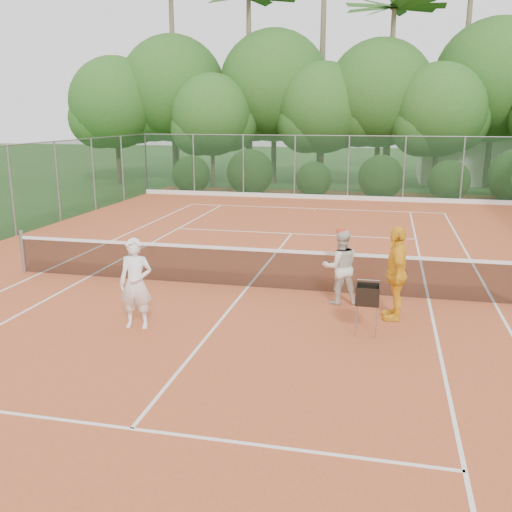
{
  "coord_description": "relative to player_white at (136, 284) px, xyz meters",
  "views": [
    {
      "loc": [
        3.05,
        -12.51,
        3.98
      ],
      "look_at": [
        0.47,
        -1.2,
        1.1
      ],
      "focal_mm": 40.0,
      "sensor_mm": 36.0,
      "label": 1
    }
  ],
  "objects": [
    {
      "name": "ground",
      "position": [
        1.45,
        2.97,
        -0.89
      ],
      "size": [
        120.0,
        120.0,
        0.0
      ],
      "primitive_type": "plane",
      "color": "#274E1B",
      "rests_on": "ground"
    },
    {
      "name": "stray_ball_c",
      "position": [
        5.12,
        14.57,
        -0.83
      ],
      "size": [
        0.07,
        0.07,
        0.07
      ],
      "primitive_type": "sphere",
      "color": "yellow",
      "rests_on": "clay_court"
    },
    {
      "name": "club_building",
      "position": [
        10.45,
        26.97,
        0.61
      ],
      "size": [
        8.0,
        5.0,
        3.0
      ],
      "primitive_type": "cube",
      "color": "beige",
      "rests_on": "ground"
    },
    {
      "name": "court_markings",
      "position": [
        1.45,
        2.97,
        -0.86
      ],
      "size": [
        11.03,
        23.83,
        0.01
      ],
      "color": "white",
      "rests_on": "clay_court"
    },
    {
      "name": "player_center_grp",
      "position": [
        3.65,
        2.3,
        -0.05
      ],
      "size": [
        0.94,
        0.84,
        1.65
      ],
      "color": "silver",
      "rests_on": "clay_court"
    },
    {
      "name": "fence_back",
      "position": [
        1.45,
        17.97,
        0.63
      ],
      "size": [
        18.07,
        0.07,
        3.0
      ],
      "color": "#19381E",
      "rests_on": "clay_court"
    },
    {
      "name": "player_yellow",
      "position": [
        4.79,
        1.58,
        0.07
      ],
      "size": [
        0.54,
        1.14,
        1.88
      ],
      "primitive_type": "imported",
      "rotation": [
        0.0,
        0.0,
        -1.5
      ],
      "color": "yellow",
      "rests_on": "clay_court"
    },
    {
      "name": "tennis_net",
      "position": [
        1.45,
        2.97,
        -0.35
      ],
      "size": [
        11.97,
        0.1,
        1.1
      ],
      "color": "gray",
      "rests_on": "clay_court"
    },
    {
      "name": "ball_hopper",
      "position": [
        4.29,
        0.61,
        -0.12
      ],
      "size": [
        0.41,
        0.41,
        0.94
      ],
      "rotation": [
        0.0,
        0.0,
        -0.11
      ],
      "color": "gray",
      "rests_on": "clay_court"
    },
    {
      "name": "stray_ball_a",
      "position": [
        2.91,
        12.67,
        -0.83
      ],
      "size": [
        0.07,
        0.07,
        0.07
      ],
      "primitive_type": "sphere",
      "color": "#B2CA2F",
      "rests_on": "clay_court"
    },
    {
      "name": "clay_court",
      "position": [
        1.45,
        2.97,
        -0.88
      ],
      "size": [
        18.0,
        36.0,
        0.02
      ],
      "primitive_type": "cube",
      "color": "#BA532B",
      "rests_on": "ground"
    },
    {
      "name": "player_white",
      "position": [
        0.0,
        0.0,
        0.0
      ],
      "size": [
        0.68,
        0.49,
        1.73
      ],
      "primitive_type": "imported",
      "rotation": [
        0.0,
        0.0,
        0.12
      ],
      "color": "white",
      "rests_on": "clay_court"
    },
    {
      "name": "stray_ball_b",
      "position": [
        1.65,
        14.07,
        -0.83
      ],
      "size": [
        0.07,
        0.07,
        0.07
      ],
      "primitive_type": "sphere",
      "color": "#C2E535",
      "rests_on": "clay_court"
    },
    {
      "name": "tropical_treeline",
      "position": [
        2.88,
        23.19,
        4.23
      ],
      "size": [
        32.1,
        8.49,
        15.03
      ],
      "color": "brown",
      "rests_on": "ground"
    }
  ]
}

